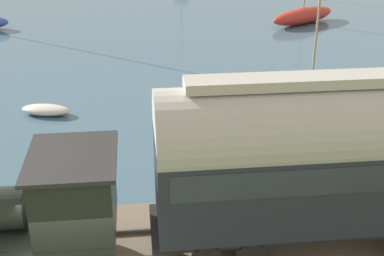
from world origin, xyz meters
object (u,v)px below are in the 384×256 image
steam_locomotive (30,204)px  rowboat_far_out (291,162)px  sailboat_red (303,15)px  rowboat_mid_harbor (46,110)px  passenger_coach (326,154)px  sailboat_gray (311,90)px

steam_locomotive → rowboat_far_out: bearing=-58.0°
steam_locomotive → rowboat_far_out: steam_locomotive is taller
sailboat_red → rowboat_far_out: sailboat_red is taller
rowboat_mid_harbor → rowboat_far_out: size_ratio=0.82×
passenger_coach → sailboat_gray: bearing=-17.2°
sailboat_red → rowboat_far_out: bearing=132.2°
sailboat_gray → steam_locomotive: bearing=143.7°
passenger_coach → sailboat_red: 25.88m
rowboat_mid_harbor → rowboat_far_out: bearing=-106.6°
rowboat_mid_harbor → steam_locomotive: bearing=-158.3°
passenger_coach → sailboat_gray: 11.75m
steam_locomotive → rowboat_far_out: (4.96, -7.94, -2.08)m
steam_locomotive → sailboat_gray: sailboat_gray is taller
sailboat_red → rowboat_far_out: size_ratio=2.22×
sailboat_gray → rowboat_mid_harbor: bearing=99.3°
rowboat_mid_harbor → rowboat_far_out: 10.80m
sailboat_gray → rowboat_far_out: size_ratio=2.09×
steam_locomotive → rowboat_mid_harbor: bearing=6.9°
sailboat_gray → sailboat_red: sailboat_red is taller
passenger_coach → rowboat_far_out: 5.85m
steam_locomotive → rowboat_far_out: size_ratio=2.09×
rowboat_far_out → sailboat_gray: bearing=-73.8°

